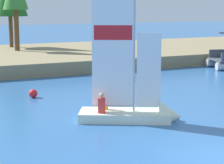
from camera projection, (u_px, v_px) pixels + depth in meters
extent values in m
cube|color=#897A56|center=(26.00, 58.00, 34.44)|extent=(80.00, 15.11, 0.91)
cylinder|color=brown|center=(17.00, 30.00, 35.21)|extent=(0.42, 0.42, 3.36)
cylinder|color=brown|center=(11.00, 32.00, 38.34)|extent=(0.35, 0.35, 2.77)
cube|color=silver|center=(125.00, 116.00, 17.12)|extent=(3.85, 2.97, 0.37)
cone|color=silver|center=(170.00, 116.00, 17.02)|extent=(1.40, 1.56, 1.28)
cylinder|color=#B7B7BC|center=(134.00, 41.00, 16.58)|extent=(0.08, 0.08, 5.65)
cube|color=white|center=(113.00, 46.00, 16.65)|extent=(1.47, 0.82, 4.75)
cube|color=red|center=(113.00, 33.00, 16.57)|extent=(1.33, 0.75, 0.57)
cube|color=white|center=(149.00, 70.00, 16.75)|extent=(0.85, 0.48, 2.93)
cylinder|color=#B7B7BC|center=(113.00, 106.00, 17.07)|extent=(1.49, 0.85, 0.06)
cube|color=red|center=(102.00, 105.00, 16.77)|extent=(0.34, 0.31, 0.60)
sphere|color=tan|center=(102.00, 95.00, 16.70)|extent=(0.20, 0.20, 0.20)
cube|color=orange|center=(105.00, 103.00, 17.39)|extent=(0.34, 0.31, 0.50)
sphere|color=tan|center=(105.00, 94.00, 17.33)|extent=(0.20, 0.20, 0.20)
sphere|color=red|center=(33.00, 93.00, 21.36)|extent=(0.43, 0.43, 0.43)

